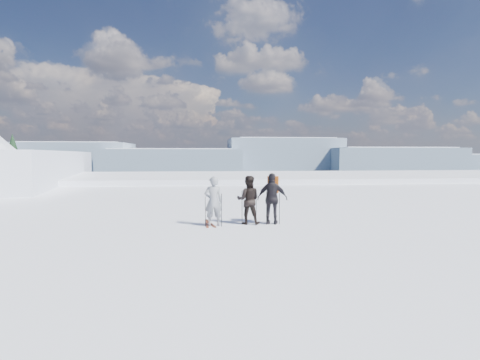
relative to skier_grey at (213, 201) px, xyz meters
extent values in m
plane|color=white|center=(2.35, 56.16, -18.44)|extent=(220.00, 208.01, 71.62)
cube|color=white|center=(2.35, 26.16, -7.44)|extent=(180.00, 16.00, 14.00)
plane|color=#1E3545|center=(2.35, 286.16, -30.94)|extent=(820.00, 820.00, 0.00)
cube|color=slate|center=(-157.65, 466.16, -7.94)|extent=(130.00, 80.00, 46.00)
cube|color=white|center=(-157.65, 466.16, 12.06)|extent=(110.50, 70.00, 8.00)
cube|color=slate|center=(-37.65, 436.16, -11.94)|extent=(160.00, 80.00, 38.00)
cube|color=white|center=(-37.65, 436.16, 4.06)|extent=(136.00, 70.00, 8.00)
cube|color=slate|center=(102.35, 466.16, -4.94)|extent=(140.00, 80.00, 52.00)
cube|color=white|center=(102.35, 466.16, 18.06)|extent=(119.00, 70.00, 8.00)
cube|color=slate|center=(232.35, 436.16, -10.94)|extent=(160.00, 80.00, 40.00)
cube|color=white|center=(232.35, 436.16, 6.06)|extent=(136.00, 70.00, 8.00)
cube|color=slate|center=(352.35, 466.16, -14.94)|extent=(130.00, 80.00, 32.00)
cube|color=white|center=(352.35, 466.16, -1.94)|extent=(110.50, 70.00, 8.00)
cube|color=#2D2B28|center=(-19.65, 32.16, -9.94)|extent=(21.55, 17.87, 14.25)
cone|color=black|center=(-15.65, 28.16, -3.94)|extent=(5.60, 5.60, 10.00)
cone|color=black|center=(-16.65, 31.16, -3.94)|extent=(5.60, 5.60, 10.00)
cone|color=black|center=(-21.65, 30.16, -2.44)|extent=(7.28, 7.28, 13.00)
cone|color=black|center=(-19.65, 24.16, -4.44)|extent=(5.04, 5.04, 9.00)
cone|color=black|center=(-17.65, 26.16, -3.44)|extent=(6.16, 6.16, 11.00)
imported|color=gray|center=(0.00, 0.00, 0.00)|extent=(0.73, 0.51, 1.89)
imported|color=black|center=(1.37, 0.28, 0.00)|extent=(1.02, 0.86, 1.89)
imported|color=black|center=(2.29, 0.17, 0.05)|extent=(1.26, 0.79, 1.99)
cube|color=#BC5311|center=(2.36, 0.41, 1.38)|extent=(0.47, 0.35, 0.66)
cylinder|color=black|center=(-0.30, -0.07, -0.38)|extent=(0.02, 0.02, 1.13)
cylinder|color=black|center=(0.30, -0.13, -0.32)|extent=(0.02, 0.02, 1.25)
cylinder|color=black|center=(1.11, 0.18, -0.28)|extent=(0.02, 0.02, 1.33)
cylinder|color=black|center=(1.67, 0.21, -0.28)|extent=(0.02, 0.02, 1.32)
cylinder|color=black|center=(2.05, 0.07, -0.29)|extent=(0.02, 0.02, 1.31)
cylinder|color=black|center=(2.56, 0.11, -0.33)|extent=(0.02, 0.02, 1.22)
cube|color=black|center=(-0.25, 0.47, -0.93)|extent=(0.13, 1.70, 0.03)
cube|color=black|center=(-0.11, 0.47, -0.93)|extent=(0.41, 1.69, 0.03)
camera|label=1|loc=(-0.34, -14.07, 1.79)|focal=28.00mm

